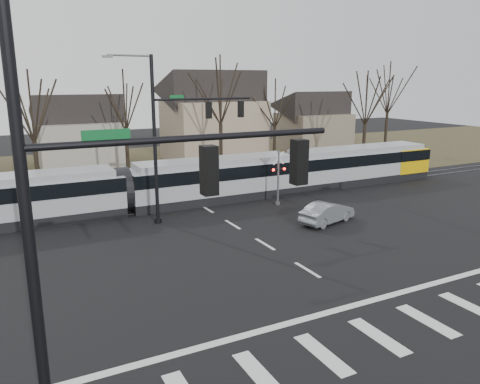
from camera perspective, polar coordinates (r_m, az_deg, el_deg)
name	(u,v)px	position (r m, az deg, el deg)	size (l,w,h in m)	color
ground	(334,286)	(21.19, 11.40, -11.18)	(140.00, 140.00, 0.00)	black
grass_verge	(138,167)	(49.26, -12.32, 2.97)	(140.00, 28.00, 0.01)	#38331E
crosswalk	(404,328)	(18.59, 19.33, -15.39)	(27.00, 2.60, 0.01)	silver
stop_line	(362,303)	(19.96, 14.68, -12.96)	(28.00, 0.35, 0.01)	silver
lane_dashes	(196,203)	(34.37, -5.33, -1.29)	(0.18, 30.00, 0.01)	silver
rail_pair	(197,203)	(34.19, -5.21, -1.33)	(90.00, 1.52, 0.06)	#59595E
tram	(214,178)	(34.51, -3.22, 1.72)	(41.49, 3.08, 3.14)	gray
sedan	(327,212)	(29.81, 10.58, -2.47)	(4.26, 2.46, 1.33)	slate
signal_pole_near_left	(118,239)	(9.59, -14.66, -5.53)	(9.28, 0.44, 10.20)	black
signal_pole_far	(179,131)	(29.27, -7.40, 7.41)	(9.28, 0.44, 10.20)	black
rail_crossing_signal	(278,179)	(33.34, 4.68, 1.58)	(1.08, 0.36, 4.00)	#59595B
tree_row	(174,122)	(43.47, -7.99, 8.43)	(59.20, 7.20, 10.00)	black
house_b	(78,127)	(51.63, -19.12, 7.46)	(8.64, 7.56, 7.65)	gray
house_c	(213,113)	(52.52, -3.26, 9.65)	(10.80, 8.64, 10.10)	gray
house_d	(313,118)	(61.86, 8.93, 8.92)	(8.64, 7.56, 7.65)	#6C6150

